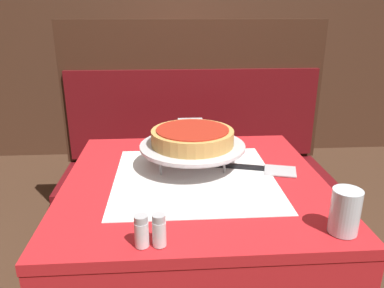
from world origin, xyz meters
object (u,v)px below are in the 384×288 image
Objects in this scene: dining_table_rear at (184,96)px; pepper_shaker at (159,230)px; booth_bench at (195,186)px; condiment_caddy at (188,77)px; deep_dish_pizza at (191,137)px; water_glass_near at (345,211)px; salt_shaker at (141,231)px; pizza_server at (255,168)px; napkin_holder at (190,130)px; dining_table_front at (194,207)px; pizza_pan_stand at (191,147)px.

pepper_shaker is (-0.16, -2.11, 0.15)m from dining_table_rear.
pepper_shaker is at bearing -94.30° from dining_table_rear.
condiment_caddy is at bearing 88.96° from booth_bench.
dining_table_rear is 1.67m from deep_dish_pizza.
water_glass_near is 1.44× the size of salt_shaker.
salt_shaker is (-0.36, -0.41, 0.03)m from pizza_server.
water_glass_near is at bearing -51.58° from deep_dish_pizza.
water_glass_near is 0.77m from napkin_holder.
salt_shaker is at bearing -102.16° from napkin_holder.
dining_table_front is 0.83m from booth_bench.
deep_dish_pizza is 0.48m from salt_shaker.
water_glass_near reaches higher than napkin_holder.
pizza_pan_stand is 1.96× the size of condiment_caddy.
water_glass_near is at bearing -65.20° from napkin_holder.
dining_table_rear is at bearing 95.32° from pizza_server.
condiment_caddy reaches higher than pizza_server.
dining_table_front is 4.53× the size of condiment_caddy.
pizza_pan_stand reaches higher than salt_shaker.
booth_bench is at bearing 79.58° from salt_shaker.
deep_dish_pizza is at bearing -91.91° from dining_table_rear.
dining_table_front is at bearing 134.90° from water_glass_near.
deep_dish_pizza is at bearing 72.44° from salt_shaker.
deep_dish_pizza reaches higher than napkin_holder.
dining_table_rear is 1.02m from booth_bench.
dining_table_front is at bearing -166.08° from pizza_server.
water_glass_near reaches higher than salt_shaker.
booth_bench is at bearing -89.39° from dining_table_rear.
pepper_shaker is 2.11m from condiment_caddy.
booth_bench is (0.06, 0.77, -0.30)m from dining_table_front.
pizza_pan_stand is 0.28m from napkin_holder.
booth_bench is 12.73× the size of water_glass_near.
booth_bench is 18.32× the size of salt_shaker.
dining_table_rear is at bearing 88.31° from dining_table_front.
condiment_caddy is at bearing 87.38° from dining_table_front.
water_glass_near is at bearing 2.93° from salt_shaker.
pizza_pan_stand is 1.66m from condiment_caddy.
deep_dish_pizza is at bearing -92.87° from napkin_holder.
condiment_caddy is (-0.26, 2.08, -0.02)m from water_glass_near.
dining_table_front is at bearing -91.69° from dining_table_rear.
napkin_holder is at bearing 80.86° from pepper_shaker.
water_glass_near is at bearing 3.19° from pepper_shaker.
pepper_shaker is (-0.10, -0.45, -0.07)m from deep_dish_pizza.
condiment_caddy is at bearing 83.86° from salt_shaker.
pizza_pan_stand reaches higher than pizza_server.
napkin_holder is at bearing -91.72° from dining_table_rear.
pizza_pan_stand is 4.53× the size of pepper_shaker.
booth_bench is 1.24m from salt_shaker.
napkin_holder is at bearing 87.13° from pizza_pan_stand.
deep_dish_pizza is 3.52× the size of pepper_shaker.
pizza_pan_stand is at bearing -92.88° from condiment_caddy.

